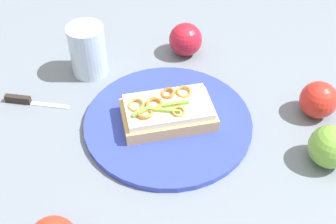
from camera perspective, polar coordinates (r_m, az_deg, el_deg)
The scene contains 8 objects.
ground_plane at distance 0.83m, azimuth 0.00°, elevation -1.61°, with size 2.00×2.00×0.00m, color slate.
plate at distance 0.82m, azimuth 0.00°, elevation -1.31°, with size 0.31×0.31×0.01m, color #3041B9.
sandwich at distance 0.80m, azimuth -0.07°, elevation -0.00°, with size 0.19×0.17×0.05m.
apple_1 at distance 0.79m, azimuth 20.37°, elevation -4.27°, with size 0.07×0.07×0.07m, color #6FA83A.
apple_2 at distance 0.98m, azimuth 2.30°, elevation 9.41°, with size 0.07×0.07×0.07m, color #B11A2B.
apple_3 at distance 0.87m, azimuth 19.00°, elevation 1.51°, with size 0.07×0.07×0.07m, color red.
drinking_glass at distance 0.93m, azimuth -10.40°, elevation 7.89°, with size 0.07×0.07×0.11m, color silver.
knife at distance 0.91m, azimuth -17.97°, elevation 1.41°, with size 0.13×0.03×0.02m.
Camera 1 is at (-0.17, 0.55, 0.59)m, focal length 46.84 mm.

